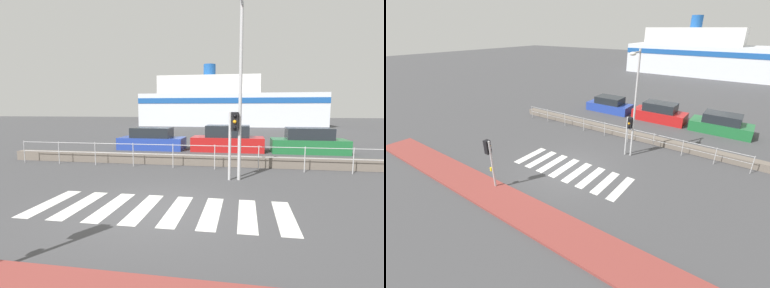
{
  "view_description": "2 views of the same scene",
  "coord_description": "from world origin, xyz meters",
  "views": [
    {
      "loc": [
        2.17,
        -7.29,
        2.63
      ],
      "look_at": [
        0.54,
        2.0,
        1.5
      ],
      "focal_mm": 28.0,
      "sensor_mm": 36.0,
      "label": 1
    },
    {
      "loc": [
        7.66,
        -10.03,
        7.36
      ],
      "look_at": [
        -0.17,
        1.0,
        1.2
      ],
      "focal_mm": 24.0,
      "sensor_mm": 36.0,
      "label": 2
    }
  ],
  "objects": [
    {
      "name": "crosswalk",
      "position": [
        0.04,
        0.0,
        0.0
      ],
      "size": [
        6.75,
        2.4,
        0.01
      ],
      "color": "silver",
      "rests_on": "ground_plane"
    },
    {
      "name": "traffic_light_near",
      "position": [
        -2.1,
        -3.57,
        1.85
      ],
      "size": [
        0.34,
        0.32,
        2.56
      ],
      "color": "#B2B2B5",
      "rests_on": "ground_plane"
    },
    {
      "name": "ferry_boat",
      "position": [
        -0.64,
        38.28,
        3.13
      ],
      "size": [
        26.49,
        7.01,
        9.16
      ],
      "color": "silver",
      "rests_on": "ground_plane"
    },
    {
      "name": "parked_car_green",
      "position": [
        5.91,
        11.2,
        0.63
      ],
      "size": [
        4.29,
        1.82,
        1.48
      ],
      "color": "#1E6633",
      "rests_on": "ground_plane"
    },
    {
      "name": "ground_plane",
      "position": [
        0.0,
        0.0,
        0.0
      ],
      "size": [
        160.0,
        160.0,
        0.0
      ],
      "primitive_type": "plane",
      "color": "#424244"
    },
    {
      "name": "sidewalk_brick",
      "position": [
        0.0,
        -4.1,
        0.06
      ],
      "size": [
        24.0,
        1.8,
        0.12
      ],
      "color": "brown",
      "rests_on": "ground_plane"
    },
    {
      "name": "streetlamp",
      "position": [
        2.0,
        3.46,
        3.91
      ],
      "size": [
        0.32,
        1.17,
        6.34
      ],
      "color": "#B2B2B5",
      "rests_on": "ground_plane"
    },
    {
      "name": "seawall",
      "position": [
        0.0,
        6.32,
        0.23
      ],
      "size": [
        18.54,
        0.55,
        0.46
      ],
      "color": "#6B6056",
      "rests_on": "ground_plane"
    },
    {
      "name": "parked_car_blue",
      "position": [
        -3.7,
        11.2,
        0.59
      ],
      "size": [
        4.16,
        1.85,
        1.39
      ],
      "color": "#233D9E",
      "rests_on": "ground_plane"
    },
    {
      "name": "traffic_light_far",
      "position": [
        1.76,
        3.57,
        1.83
      ],
      "size": [
        0.34,
        0.32,
        2.49
      ],
      "color": "#B2B2B5",
      "rests_on": "ground_plane"
    },
    {
      "name": "harbor_fence",
      "position": [
        0.0,
        5.44,
        0.71
      ],
      "size": [
        16.72,
        0.04,
        1.07
      ],
      "color": "#B2B2B5",
      "rests_on": "ground_plane"
    },
    {
      "name": "parked_car_red",
      "position": [
        1.15,
        11.2,
        0.68
      ],
      "size": [
        4.38,
        1.79,
        1.59
      ],
      "color": "#B21919",
      "rests_on": "ground_plane"
    }
  ]
}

